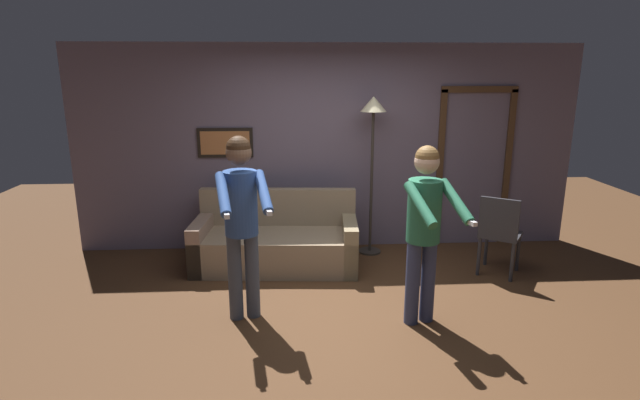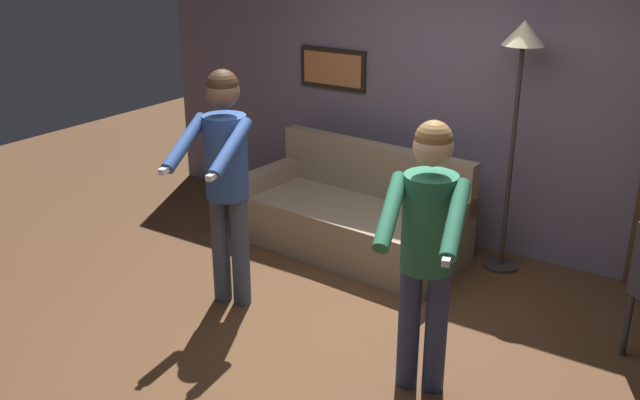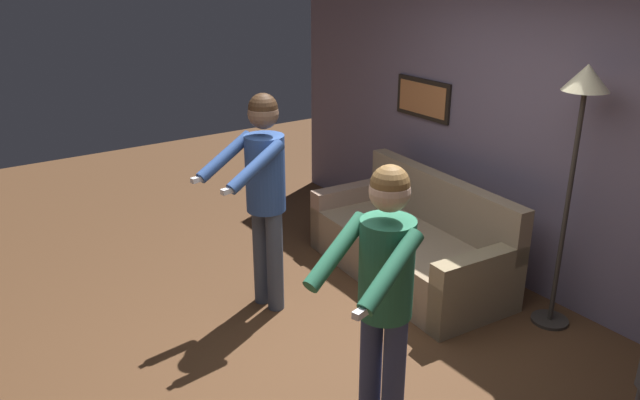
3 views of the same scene
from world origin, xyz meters
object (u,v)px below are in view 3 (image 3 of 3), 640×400
person_standing_left (264,183)px  person_standing_right (384,283)px  couch (411,246)px  torchiere_lamp (581,116)px

person_standing_left → person_standing_right: size_ratio=1.04×
person_standing_left → couch: bearing=78.5°
couch → person_standing_left: (-0.26, -1.30, 0.77)m
torchiere_lamp → person_standing_left: (-1.45, -1.67, -0.57)m
person_standing_right → couch: bearing=132.6°
couch → person_standing_left: bearing=-101.5°
torchiere_lamp → person_standing_right: bearing=-84.7°
person_standing_left → torchiere_lamp: bearing=49.1°
torchiere_lamp → person_standing_left: bearing=-130.9°
couch → person_standing_right: (1.36, -1.48, 0.71)m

